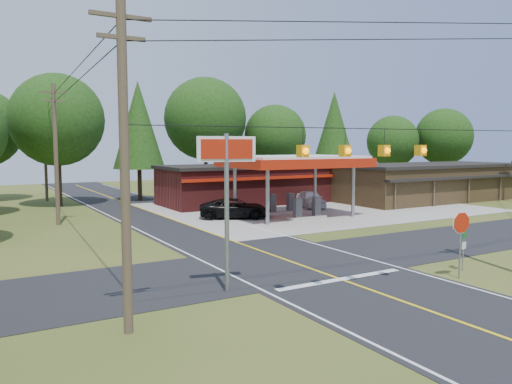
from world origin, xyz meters
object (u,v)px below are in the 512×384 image
gas_canopy (294,163)px  suv_car (235,209)px  big_stop_sign (227,177)px  sedan_car (311,199)px  octagonal_stop_sign (461,228)px

gas_canopy → suv_car: size_ratio=1.91×
suv_car → big_stop_sign: (-9.50, -17.29, 3.72)m
sedan_car → octagonal_stop_sign: (-9.13, -23.01, 1.43)m
big_stop_sign → octagonal_stop_sign: bearing=-18.8°
suv_car → octagonal_stop_sign: octagonal_stop_sign is taller
suv_car → sedan_car: sedan_car is taller
suv_car → gas_canopy: bearing=-80.2°
suv_car → big_stop_sign: bearing=179.4°
gas_canopy → sedan_car: 7.04m
sedan_car → octagonal_stop_sign: octagonal_stop_sign is taller
gas_canopy → big_stop_sign: big_stop_sign is taller
gas_canopy → big_stop_sign: bearing=-131.6°
big_stop_sign → suv_car: bearing=61.2°
sedan_car → octagonal_stop_sign: bearing=-92.7°
sedan_car → octagonal_stop_sign: 24.80m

